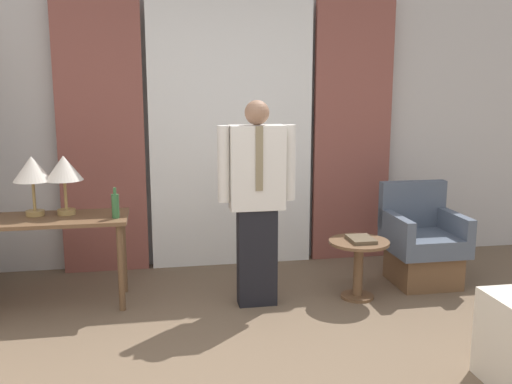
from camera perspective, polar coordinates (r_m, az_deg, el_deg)
name	(u,v)px	position (r m, az deg, el deg)	size (l,w,h in m)	color
wall_back	(230,126)	(5.59, -2.64, 6.60)	(10.00, 0.06, 2.70)	beige
curtain_sheer_center	(232,133)	(5.46, -2.46, 5.88)	(1.55, 0.06, 2.58)	white
curtain_drape_left	(101,135)	(5.43, -15.23, 5.48)	(0.78, 0.06, 2.58)	brown
curtain_drape_right	(352,132)	(5.75, 9.61, 5.99)	(0.78, 0.06, 2.58)	brown
desk	(50,231)	(4.78, -19.91, -3.71)	(1.21, 0.53, 0.72)	brown
table_lamp_left	(32,171)	(4.81, -21.49, 1.97)	(0.30, 0.30, 0.47)	#9E7F47
table_lamp_right	(64,170)	(4.77, -18.66, 2.08)	(0.30, 0.30, 0.47)	#9E7F47
bottle_by_lamp	(115,205)	(4.57, -13.89, -1.32)	(0.06, 0.06, 0.24)	#336638
person	(257,196)	(4.46, 0.09, -0.43)	(0.61, 0.20, 1.64)	black
armchair	(422,246)	(5.31, 16.25, -5.21)	(0.62, 0.63, 0.88)	brown
side_table	(358,259)	(4.80, 10.21, -6.60)	(0.49, 0.49, 0.49)	brown
book	(361,239)	(4.74, 10.46, -4.67)	(0.19, 0.26, 0.03)	brown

